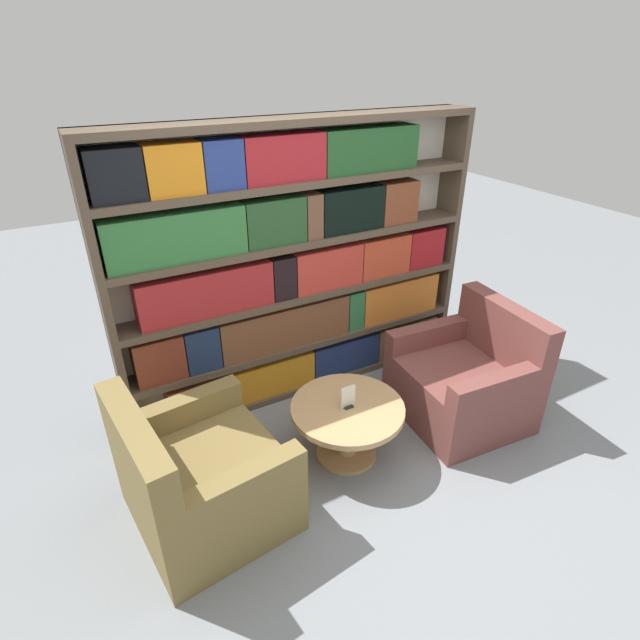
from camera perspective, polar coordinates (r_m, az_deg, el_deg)
ground_plane at (r=3.41m, az=8.02°, el=-17.74°), size 14.00×14.00×0.00m
bookshelf at (r=3.72m, az=-2.69°, el=5.74°), size 2.78×0.30×2.08m
armchair_left at (r=3.06m, az=-13.46°, el=-17.30°), size 0.91×0.96×0.86m
armchair_right at (r=3.87m, az=16.26°, el=-6.67°), size 0.87×0.92×0.86m
coffee_table at (r=3.37m, az=3.12°, el=-11.38°), size 0.75×0.75×0.41m
table_sign at (r=3.25m, az=3.20°, el=-8.90°), size 0.10×0.06×0.16m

